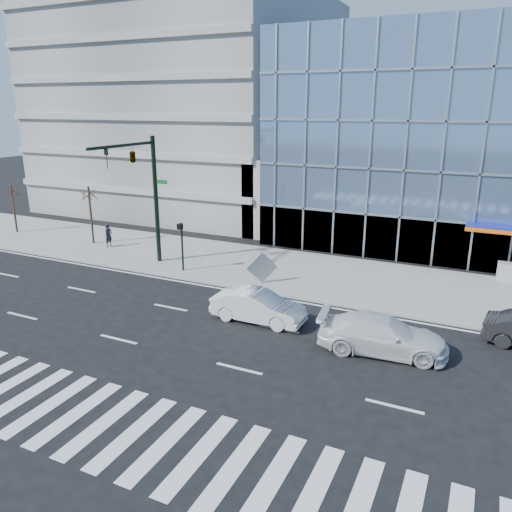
% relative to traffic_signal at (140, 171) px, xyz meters
% --- Properties ---
extents(ground, '(160.00, 160.00, 0.00)m').
position_rel_traffic_signal_xyz_m(ground, '(11.00, -4.57, -6.16)').
color(ground, black).
rests_on(ground, ground).
extents(sidewalk, '(120.00, 8.00, 0.15)m').
position_rel_traffic_signal_xyz_m(sidewalk, '(11.00, 3.43, -6.09)').
color(sidewalk, gray).
rests_on(sidewalk, ground).
extents(parking_garage, '(24.00, 24.00, 20.00)m').
position_rel_traffic_signal_xyz_m(parking_garage, '(-9.00, 21.43, 3.84)').
color(parking_garage, gray).
rests_on(parking_garage, ground).
extents(ramp_block, '(6.00, 8.00, 6.00)m').
position_rel_traffic_signal_xyz_m(ramp_block, '(5.00, 13.43, -3.16)').
color(ramp_block, gray).
rests_on(ramp_block, ground).
extents(tower_backdrop, '(14.00, 14.00, 48.00)m').
position_rel_traffic_signal_xyz_m(tower_backdrop, '(-19.00, 65.43, 17.84)').
color(tower_backdrop, gray).
rests_on(tower_backdrop, ground).
extents(traffic_signal, '(1.14, 5.74, 8.00)m').
position_rel_traffic_signal_xyz_m(traffic_signal, '(0.00, 0.00, 0.00)').
color(traffic_signal, black).
rests_on(traffic_signal, sidewalk).
extents(ped_signal_post, '(0.30, 0.33, 3.00)m').
position_rel_traffic_signal_xyz_m(ped_signal_post, '(2.50, 0.37, -4.02)').
color(ped_signal_post, black).
rests_on(ped_signal_post, sidewalk).
extents(street_tree_near, '(1.10, 1.10, 4.23)m').
position_rel_traffic_signal_xyz_m(street_tree_near, '(-7.00, 2.93, -2.39)').
color(street_tree_near, '#332319').
rests_on(street_tree_near, sidewalk).
extents(street_tree_far, '(1.10, 1.10, 3.87)m').
position_rel_traffic_signal_xyz_m(street_tree_far, '(-15.00, 2.93, -2.72)').
color(street_tree_far, '#332319').
rests_on(street_tree_far, sidewalk).
extents(white_suv, '(5.55, 2.81, 1.54)m').
position_rel_traffic_signal_xyz_m(white_suv, '(15.75, -4.76, -5.39)').
color(white_suv, white).
rests_on(white_suv, ground).
extents(white_sedan, '(4.54, 1.61, 1.49)m').
position_rel_traffic_signal_xyz_m(white_sedan, '(9.75, -4.14, -5.42)').
color(white_sedan, silver).
rests_on(white_sedan, ground).
extents(pedestrian, '(0.45, 0.64, 1.68)m').
position_rel_traffic_signal_xyz_m(pedestrian, '(-5.28, 2.66, -5.18)').
color(pedestrian, black).
rests_on(pedestrian, sidewalk).
extents(tilted_panel, '(1.48, 1.18, 1.84)m').
position_rel_traffic_signal_xyz_m(tilted_panel, '(7.85, 0.43, -5.10)').
color(tilted_panel, gray).
rests_on(tilted_panel, sidewalk).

